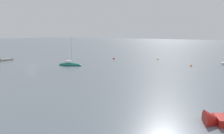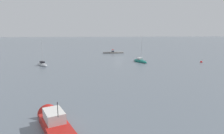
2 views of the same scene
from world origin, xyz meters
name	(u,v)px [view 1 (image 1 of 2)]	position (x,y,z in m)	size (l,w,h in m)	color
ground_plane	(31,65)	(0.00, 0.00, 0.00)	(500.00, 500.00, 0.00)	slate
sailboat_teal_far	(70,64)	(-5.69, 9.69, 0.33)	(3.99, 7.05, 8.74)	#197266
mooring_buoy_near	(114,59)	(-24.58, 12.65, 0.12)	(0.69, 0.69, 0.69)	red
mooring_buoy_mid	(191,66)	(-22.72, 39.13, 0.10)	(0.56, 0.56, 0.56)	#EA5914
mooring_buoy_far	(158,59)	(-31.43, 26.28, 0.10)	(0.58, 0.58, 0.58)	yellow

